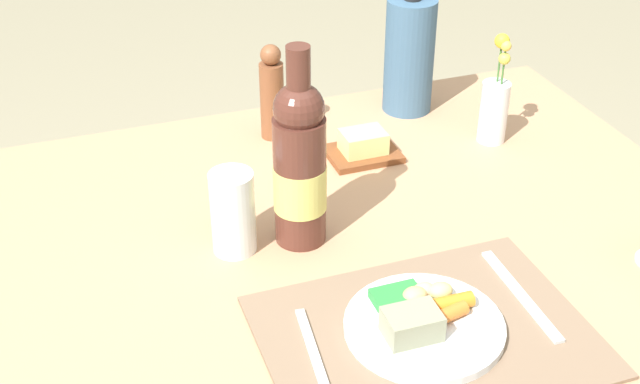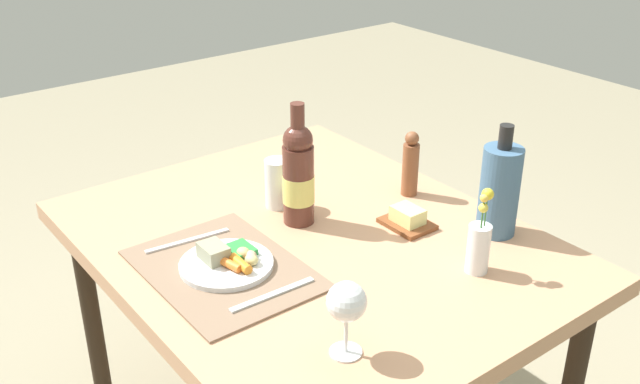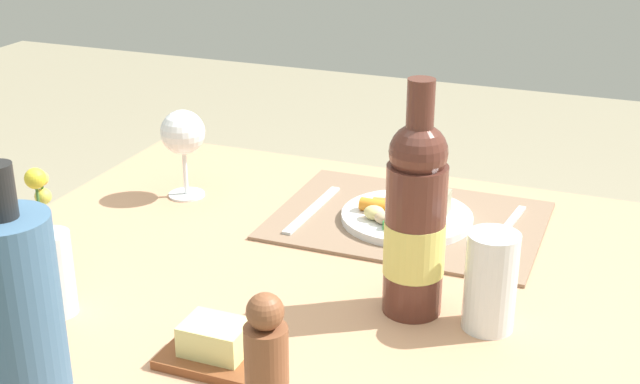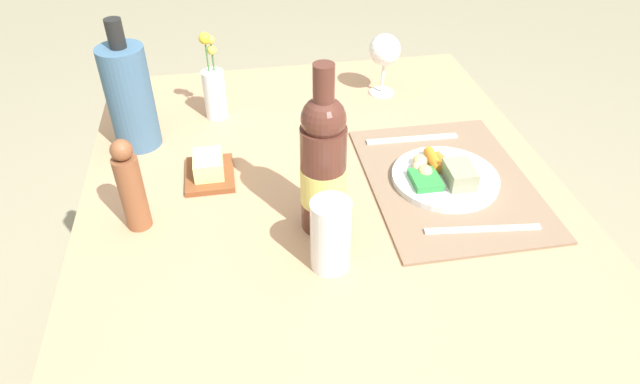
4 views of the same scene
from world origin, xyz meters
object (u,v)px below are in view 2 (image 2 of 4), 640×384
at_px(fork, 188,241).
at_px(cooler_bottle, 500,190).
at_px(water_tumbler, 278,186).
at_px(pepper_mill, 410,165).
at_px(wine_bottle, 298,175).
at_px(dining_table, 312,261).
at_px(flower_vase, 479,244).
at_px(butter_dish, 407,219).
at_px(dinner_plate, 227,261).
at_px(knife, 273,294).
at_px(wine_glass, 347,304).

xyz_separation_m(fork, cooler_bottle, (0.43, 0.65, 0.11)).
height_order(water_tumbler, pepper_mill, pepper_mill).
bearing_deg(wine_bottle, dining_table, -15.42).
bearing_deg(water_tumbler, wine_bottle, -3.60).
distance_m(water_tumbler, wine_bottle, 0.13).
relative_size(water_tumbler, flower_vase, 0.64).
xyz_separation_m(dining_table, butter_dish, (0.11, 0.23, 0.09)).
bearing_deg(dining_table, flower_vase, 30.07).
bearing_deg(cooler_bottle, dining_table, -124.39).
height_order(butter_dish, pepper_mill, pepper_mill).
bearing_deg(dining_table, cooler_bottle, 55.61).
xyz_separation_m(dining_table, dinner_plate, (-0.00, -0.24, 0.09)).
distance_m(knife, flower_vase, 0.48).
relative_size(dinner_plate, knife, 1.04).
relative_size(fork, pepper_mill, 1.16).
relative_size(dining_table, pepper_mill, 6.53).
xyz_separation_m(wine_glass, wine_bottle, (-0.49, 0.25, 0.02)).
height_order(flower_vase, wine_glass, flower_vase).
bearing_deg(wine_bottle, water_tumbler, 176.40).
bearing_deg(knife, butter_dish, 98.86).
bearing_deg(cooler_bottle, wine_glass, -76.82).
bearing_deg(pepper_mill, dining_table, -85.65).
bearing_deg(butter_dish, dining_table, -114.40).
bearing_deg(cooler_bottle, pepper_mill, -175.69).
xyz_separation_m(flower_vase, cooler_bottle, (-0.10, 0.18, 0.05)).
bearing_deg(cooler_bottle, flower_vase, -61.58).
bearing_deg(dining_table, water_tumbler, 171.00).
bearing_deg(flower_vase, knife, -114.34).
relative_size(fork, flower_vase, 1.03).
relative_size(dining_table, flower_vase, 5.78).
relative_size(wine_bottle, butter_dish, 2.51).
bearing_deg(dinner_plate, pepper_mill, 92.50).
relative_size(dinner_plate, wine_bottle, 0.68).
relative_size(knife, pepper_mill, 1.13).
relative_size(wine_glass, cooler_bottle, 0.55).
height_order(water_tumbler, cooler_bottle, cooler_bottle).
bearing_deg(wine_glass, cooler_bottle, 103.18).
relative_size(fork, butter_dish, 1.68).
xyz_separation_m(cooler_bottle, wine_bottle, (-0.35, -0.36, 0.01)).
bearing_deg(flower_vase, wine_bottle, -157.50).
bearing_deg(wine_bottle, butter_dish, 47.38).
bearing_deg(knife, fork, -172.13).
distance_m(dining_table, butter_dish, 0.27).
bearing_deg(fork, dinner_plate, 13.24).
height_order(cooler_bottle, butter_dish, cooler_bottle).
bearing_deg(cooler_bottle, water_tumbler, -142.05).
distance_m(fork, cooler_bottle, 0.79).
relative_size(flower_vase, wine_glass, 1.32).
bearing_deg(flower_vase, fork, -137.80).
bearing_deg(cooler_bottle, butter_dish, -135.82).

